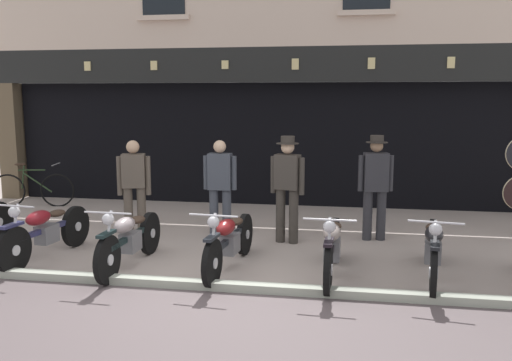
% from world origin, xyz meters
% --- Properties ---
extents(ground, '(23.95, 22.00, 0.18)m').
position_xyz_m(ground, '(0.00, -0.98, -0.04)').
color(ground, '#A4948B').
extents(shop_facade, '(12.25, 4.42, 6.09)m').
position_xyz_m(shop_facade, '(0.00, 7.03, 1.68)').
color(shop_facade, black).
rests_on(shop_facade, ground).
extents(motorcycle_left, '(0.62, 1.99, 0.91)m').
position_xyz_m(motorcycle_left, '(-2.43, 0.88, 0.42)').
color(motorcycle_left, black).
rests_on(motorcycle_left, ground).
extents(motorcycle_center_left, '(0.62, 1.96, 0.90)m').
position_xyz_m(motorcycle_center_left, '(-1.09, 0.69, 0.42)').
color(motorcycle_center_left, black).
rests_on(motorcycle_center_left, ground).
extents(motorcycle_center, '(0.62, 2.04, 0.90)m').
position_xyz_m(motorcycle_center, '(0.25, 0.84, 0.41)').
color(motorcycle_center, black).
rests_on(motorcycle_center, ground).
extents(motorcycle_center_right, '(0.62, 1.97, 0.91)m').
position_xyz_m(motorcycle_center_right, '(1.62, 0.76, 0.42)').
color(motorcycle_center_right, black).
rests_on(motorcycle_center_right, ground).
extents(motorcycle_right, '(0.62, 2.05, 0.90)m').
position_xyz_m(motorcycle_right, '(2.88, 0.89, 0.41)').
color(motorcycle_right, black).
rests_on(motorcycle_right, ground).
extents(salesman_left, '(0.55, 0.31, 1.59)m').
position_xyz_m(salesman_left, '(-1.73, 2.48, 0.88)').
color(salesman_left, brown).
rests_on(salesman_left, ground).
extents(shopkeeper_center, '(0.56, 0.25, 1.60)m').
position_xyz_m(shopkeeper_center, '(-0.28, 2.61, 0.88)').
color(shopkeeper_center, '#3D424C').
rests_on(shopkeeper_center, ground).
extents(salesman_right, '(0.55, 0.35, 1.70)m').
position_xyz_m(salesman_right, '(0.87, 2.33, 0.95)').
color(salesman_right, '#38332D').
rests_on(salesman_right, ground).
extents(assistant_far_right, '(0.55, 0.34, 1.70)m').
position_xyz_m(assistant_far_right, '(2.24, 2.73, 0.94)').
color(assistant_far_right, '#2D2D33').
rests_on(assistant_far_right, ground).
extents(advert_board_near, '(0.78, 0.03, 1.11)m').
position_xyz_m(advert_board_near, '(-2.91, 5.40, 1.64)').
color(advert_board_near, beige).
extents(advert_board_far, '(0.66, 0.03, 0.90)m').
position_xyz_m(advert_board_far, '(-3.81, 5.40, 1.69)').
color(advert_board_far, silver).
extents(leaning_bicycle, '(1.71, 0.54, 0.95)m').
position_xyz_m(leaning_bicycle, '(-4.75, 4.28, 0.38)').
color(leaning_bicycle, black).
rests_on(leaning_bicycle, ground).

